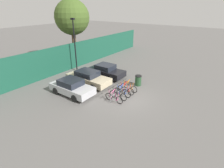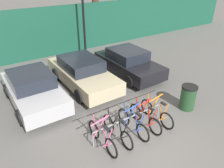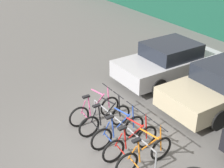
{
  "view_description": "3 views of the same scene",
  "coord_description": "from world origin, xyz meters",
  "px_view_note": "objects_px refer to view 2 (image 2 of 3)",
  "views": [
    {
      "loc": [
        -11.42,
        -6.54,
        7.25
      ],
      "look_at": [
        -0.66,
        1.09,
        1.27
      ],
      "focal_mm": 28.0,
      "sensor_mm": 36.0,
      "label": 1
    },
    {
      "loc": [
        -3.89,
        -4.07,
        5.13
      ],
      "look_at": [
        0.53,
        2.49,
        0.92
      ],
      "focal_mm": 35.0,
      "sensor_mm": 36.0,
      "label": 2
    },
    {
      "loc": [
        5.67,
        -3.32,
        5.37
      ],
      "look_at": [
        -0.81,
        0.9,
        1.31
      ],
      "focal_mm": 50.0,
      "sensor_mm": 36.0,
      "label": 3
    }
  ],
  "objects_px": {
    "bicycle_orange": "(156,113)",
    "lamp_post": "(83,2)",
    "trash_bin": "(188,97)",
    "bicycle_blue": "(133,123)",
    "bike_rack": "(129,119)",
    "car_black": "(128,63)",
    "bicycle_black": "(117,130)",
    "bicycle_red": "(145,118)",
    "bicycle_pink": "(102,137)",
    "car_silver": "(33,89)",
    "car_beige": "(82,72)"
  },
  "relations": [
    {
      "from": "bicycle_orange",
      "to": "lamp_post",
      "type": "bearing_deg",
      "value": 80.84
    },
    {
      "from": "trash_bin",
      "to": "bicycle_blue",
      "type": "bearing_deg",
      "value": 178.39
    },
    {
      "from": "bike_rack",
      "to": "bicycle_orange",
      "type": "relative_size",
      "value": 1.71
    },
    {
      "from": "car_black",
      "to": "bicycle_black",
      "type": "bearing_deg",
      "value": -131.67
    },
    {
      "from": "bicycle_blue",
      "to": "bicycle_red",
      "type": "bearing_deg",
      "value": 2.01
    },
    {
      "from": "bicycle_pink",
      "to": "bicycle_orange",
      "type": "xyz_separation_m",
      "value": [
        2.38,
        0.0,
        0.0
      ]
    },
    {
      "from": "bicycle_red",
      "to": "trash_bin",
      "type": "relative_size",
      "value": 1.66
    },
    {
      "from": "bicycle_pink",
      "to": "lamp_post",
      "type": "height_order",
      "value": "lamp_post"
    },
    {
      "from": "bike_rack",
      "to": "bicycle_blue",
      "type": "relative_size",
      "value": 1.71
    },
    {
      "from": "bike_rack",
      "to": "bicycle_orange",
      "type": "height_order",
      "value": "bicycle_orange"
    },
    {
      "from": "bicycle_black",
      "to": "lamp_post",
      "type": "relative_size",
      "value": 0.29
    },
    {
      "from": "bicycle_black",
      "to": "car_silver",
      "type": "height_order",
      "value": "car_silver"
    },
    {
      "from": "bicycle_black",
      "to": "trash_bin",
      "type": "xyz_separation_m",
      "value": [
        3.45,
        -0.08,
        0.14
      ]
    },
    {
      "from": "car_silver",
      "to": "trash_bin",
      "type": "distance_m",
      "value": 6.38
    },
    {
      "from": "bicycle_orange",
      "to": "car_silver",
      "type": "xyz_separation_m",
      "value": [
        -3.4,
        3.81,
        0.31
      ]
    },
    {
      "from": "bicycle_blue",
      "to": "lamp_post",
      "type": "distance_m",
      "value": 8.83
    },
    {
      "from": "car_black",
      "to": "lamp_post",
      "type": "distance_m",
      "value": 4.92
    },
    {
      "from": "bicycle_black",
      "to": "bicycle_blue",
      "type": "distance_m",
      "value": 0.66
    },
    {
      "from": "lamp_post",
      "to": "car_black",
      "type": "bearing_deg",
      "value": -84.44
    },
    {
      "from": "bicycle_pink",
      "to": "bicycle_orange",
      "type": "height_order",
      "value": "same"
    },
    {
      "from": "bicycle_black",
      "to": "lamp_post",
      "type": "height_order",
      "value": "lamp_post"
    },
    {
      "from": "bicycle_red",
      "to": "car_black",
      "type": "height_order",
      "value": "car_black"
    },
    {
      "from": "bicycle_black",
      "to": "trash_bin",
      "type": "relative_size",
      "value": 1.66
    },
    {
      "from": "bicycle_black",
      "to": "car_silver",
      "type": "bearing_deg",
      "value": 113.71
    },
    {
      "from": "car_beige",
      "to": "car_black",
      "type": "relative_size",
      "value": 1.12
    },
    {
      "from": "bicycle_blue",
      "to": "bike_rack",
      "type": "bearing_deg",
      "value": 114.1
    },
    {
      "from": "bicycle_blue",
      "to": "car_beige",
      "type": "bearing_deg",
      "value": 89.63
    },
    {
      "from": "bike_rack",
      "to": "bicycle_blue",
      "type": "xyz_separation_m",
      "value": [
        0.06,
        -0.15,
        -0.1
      ]
    },
    {
      "from": "car_silver",
      "to": "lamp_post",
      "type": "relative_size",
      "value": 0.68
    },
    {
      "from": "bicycle_red",
      "to": "bicycle_black",
      "type": "bearing_deg",
      "value": 177.4
    },
    {
      "from": "bike_rack",
      "to": "bicycle_red",
      "type": "height_order",
      "value": "bicycle_red"
    },
    {
      "from": "car_silver",
      "to": "trash_bin",
      "type": "height_order",
      "value": "car_silver"
    },
    {
      "from": "bicycle_black",
      "to": "bicycle_blue",
      "type": "xyz_separation_m",
      "value": [
        0.66,
        0.0,
        0.0
      ]
    },
    {
      "from": "bicycle_blue",
      "to": "car_beige",
      "type": "distance_m",
      "value": 4.13
    },
    {
      "from": "bicycle_orange",
      "to": "car_black",
      "type": "xyz_separation_m",
      "value": [
        1.64,
        3.85,
        0.31
      ]
    },
    {
      "from": "car_black",
      "to": "bicycle_blue",
      "type": "bearing_deg",
      "value": -125.67
    },
    {
      "from": "bicycle_red",
      "to": "car_beige",
      "type": "relative_size",
      "value": 0.37
    },
    {
      "from": "car_silver",
      "to": "car_black",
      "type": "distance_m",
      "value": 5.04
    },
    {
      "from": "bicycle_pink",
      "to": "bicycle_orange",
      "type": "distance_m",
      "value": 2.38
    },
    {
      "from": "bicycle_pink",
      "to": "bicycle_black",
      "type": "height_order",
      "value": "same"
    },
    {
      "from": "bicycle_black",
      "to": "bike_rack",
      "type": "bearing_deg",
      "value": 14.73
    },
    {
      "from": "bicycle_pink",
      "to": "bicycle_blue",
      "type": "xyz_separation_m",
      "value": [
        1.25,
        0.0,
        0.0
      ]
    },
    {
      "from": "bicycle_orange",
      "to": "car_silver",
      "type": "height_order",
      "value": "car_silver"
    },
    {
      "from": "bike_rack",
      "to": "lamp_post",
      "type": "distance_m",
      "value": 8.68
    },
    {
      "from": "bicycle_black",
      "to": "car_beige",
      "type": "xyz_separation_m",
      "value": [
        0.83,
        4.11,
        0.31
      ]
    },
    {
      "from": "bicycle_orange",
      "to": "trash_bin",
      "type": "relative_size",
      "value": 1.66
    },
    {
      "from": "bike_rack",
      "to": "car_beige",
      "type": "distance_m",
      "value": 3.97
    },
    {
      "from": "bicycle_blue",
      "to": "bicycle_orange",
      "type": "distance_m",
      "value": 1.13
    },
    {
      "from": "bicycle_pink",
      "to": "trash_bin",
      "type": "relative_size",
      "value": 1.66
    },
    {
      "from": "bike_rack",
      "to": "car_black",
      "type": "relative_size",
      "value": 0.72
    }
  ]
}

